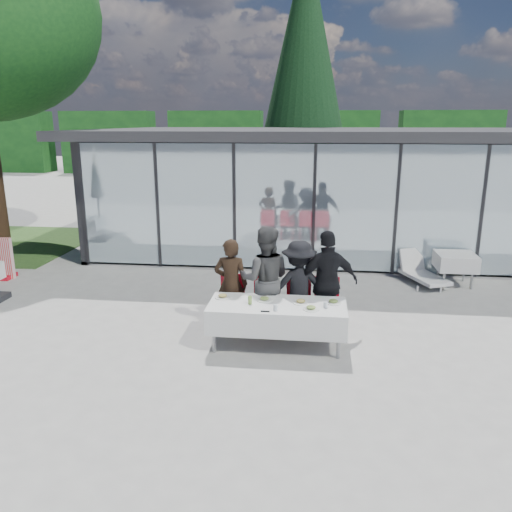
# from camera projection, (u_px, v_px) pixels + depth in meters

# --- Properties ---
(ground) EXTENTS (90.00, 90.00, 0.00)m
(ground) POSITION_uv_depth(u_px,v_px,m) (251.00, 338.00, 8.71)
(ground) COLOR #A09E98
(ground) RESTS_ON ground
(pavilion) EXTENTS (14.80, 8.80, 3.44)m
(pavilion) POSITION_uv_depth(u_px,v_px,m) (346.00, 171.00, 15.76)
(pavilion) COLOR gray
(pavilion) RESTS_ON ground
(treeline) EXTENTS (62.50, 2.00, 4.40)m
(treeline) POSITION_uv_depth(u_px,v_px,m) (272.00, 143.00, 35.22)
(treeline) COLOR #133C16
(treeline) RESTS_ON ground
(dining_table) EXTENTS (2.26, 0.96, 0.75)m
(dining_table) POSITION_uv_depth(u_px,v_px,m) (277.00, 316.00, 8.25)
(dining_table) COLOR silver
(dining_table) RESTS_ON ground
(diner_a) EXTENTS (0.61, 0.61, 1.67)m
(diner_a) POSITION_uv_depth(u_px,v_px,m) (231.00, 284.00, 8.92)
(diner_a) COLOR black
(diner_a) RESTS_ON ground
(diner_chair_a) EXTENTS (0.44, 0.44, 0.97)m
(diner_chair_a) POSITION_uv_depth(u_px,v_px,m) (232.00, 298.00, 9.07)
(diner_chair_a) COLOR red
(diner_chair_a) RESTS_ON ground
(diner_b) EXTENTS (0.96, 0.96, 1.90)m
(diner_b) POSITION_uv_depth(u_px,v_px,m) (265.00, 279.00, 8.82)
(diner_b) COLOR #4A4A4A
(diner_b) RESTS_ON ground
(diner_chair_b) EXTENTS (0.44, 0.44, 0.97)m
(diner_chair_b) POSITION_uv_depth(u_px,v_px,m) (265.00, 300.00, 9.00)
(diner_chair_b) COLOR red
(diner_chair_b) RESTS_ON ground
(diner_c) EXTENTS (1.23, 1.23, 1.67)m
(diner_c) POSITION_uv_depth(u_px,v_px,m) (299.00, 287.00, 8.79)
(diner_c) COLOR black
(diner_c) RESTS_ON ground
(diner_chair_c) EXTENTS (0.44, 0.44, 0.97)m
(diner_chair_c) POSITION_uv_depth(u_px,v_px,m) (298.00, 301.00, 8.94)
(diner_chair_c) COLOR red
(diner_chair_c) RESTS_ON ground
(diner_d) EXTENTS (1.34, 1.34, 1.85)m
(diner_d) POSITION_uv_depth(u_px,v_px,m) (327.00, 283.00, 8.71)
(diner_d) COLOR black
(diner_d) RESTS_ON ground
(diner_chair_d) EXTENTS (0.44, 0.44, 0.97)m
(diner_chair_d) POSITION_uv_depth(u_px,v_px,m) (327.00, 302.00, 8.88)
(diner_chair_d) COLOR red
(diner_chair_d) RESTS_ON ground
(plate_a) EXTENTS (0.26, 0.26, 0.07)m
(plate_a) POSITION_uv_depth(u_px,v_px,m) (223.00, 296.00, 8.47)
(plate_a) COLOR white
(plate_a) RESTS_ON dining_table
(plate_b) EXTENTS (0.26, 0.26, 0.07)m
(plate_b) POSITION_uv_depth(u_px,v_px,m) (264.00, 299.00, 8.34)
(plate_b) COLOR white
(plate_b) RESTS_ON dining_table
(plate_c) EXTENTS (0.26, 0.26, 0.07)m
(plate_c) POSITION_uv_depth(u_px,v_px,m) (301.00, 302.00, 8.22)
(plate_c) COLOR white
(plate_c) RESTS_ON dining_table
(plate_d) EXTENTS (0.26, 0.26, 0.07)m
(plate_d) POSITION_uv_depth(u_px,v_px,m) (333.00, 302.00, 8.22)
(plate_d) COLOR white
(plate_d) RESTS_ON dining_table
(plate_extra) EXTENTS (0.26, 0.26, 0.07)m
(plate_extra) POSITION_uv_depth(u_px,v_px,m) (311.00, 308.00, 7.94)
(plate_extra) COLOR white
(plate_extra) RESTS_ON dining_table
(juice_bottle) EXTENTS (0.06, 0.06, 0.14)m
(juice_bottle) POSITION_uv_depth(u_px,v_px,m) (250.00, 300.00, 8.17)
(juice_bottle) COLOR #7DA846
(juice_bottle) RESTS_ON dining_table
(drinking_glasses) EXTENTS (0.86, 0.28, 0.10)m
(drinking_glasses) POSITION_uv_depth(u_px,v_px,m) (301.00, 306.00, 7.96)
(drinking_glasses) COLOR silver
(drinking_glasses) RESTS_ON dining_table
(folded_eyeglasses) EXTENTS (0.14, 0.03, 0.01)m
(folded_eyeglasses) POSITION_uv_depth(u_px,v_px,m) (265.00, 311.00, 7.85)
(folded_eyeglasses) COLOR black
(folded_eyeglasses) RESTS_ON dining_table
(spare_table_right) EXTENTS (0.86, 0.86, 0.74)m
(spare_table_right) POSITION_uv_depth(u_px,v_px,m) (456.00, 262.00, 11.41)
(spare_table_right) COLOR silver
(spare_table_right) RESTS_ON ground
(lounger) EXTENTS (1.07, 1.46, 0.72)m
(lounger) POSITION_uv_depth(u_px,v_px,m) (420.00, 272.00, 11.65)
(lounger) COLOR silver
(lounger) RESTS_ON ground
(conifer_tree) EXTENTS (4.00, 4.00, 10.50)m
(conifer_tree) POSITION_uv_depth(u_px,v_px,m) (305.00, 60.00, 19.57)
(conifer_tree) COLOR #382316
(conifer_tree) RESTS_ON ground
(grass_patch) EXTENTS (5.00, 5.00, 0.02)m
(grass_patch) POSITION_uv_depth(u_px,v_px,m) (3.00, 243.00, 15.41)
(grass_patch) COLOR #385926
(grass_patch) RESTS_ON ground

